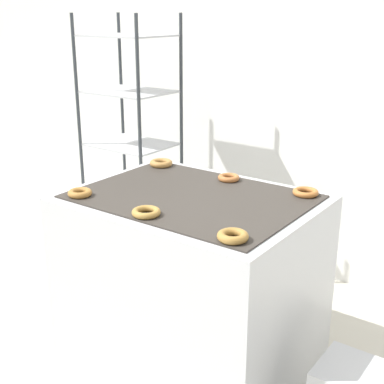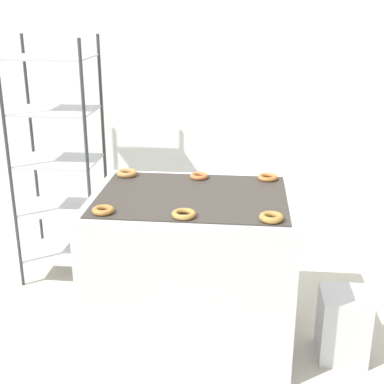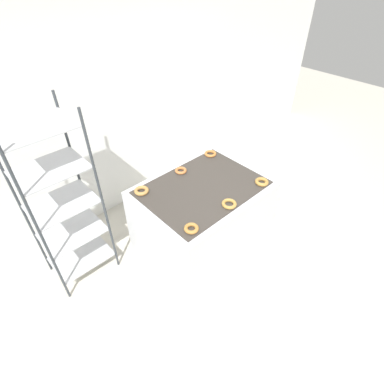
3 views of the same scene
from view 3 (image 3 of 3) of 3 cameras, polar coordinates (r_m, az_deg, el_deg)
ground_plane at (r=3.31m, az=10.87°, el=-18.37°), size 14.00×14.00×0.00m
wall_back at (r=3.65m, az=-14.10°, el=16.38°), size 8.00×0.05×2.80m
fryer_machine at (r=3.20m, az=1.84°, el=-5.91°), size 1.23×0.94×0.98m
baking_rack_cart at (r=2.99m, az=-23.56°, el=-2.04°), size 0.60×0.48×1.86m
glaze_bin at (r=3.88m, az=13.10°, el=-2.83°), size 0.29×0.30×0.43m
donut_near_left at (r=2.45m, az=-0.11°, el=-6.95°), size 0.12×0.12×0.03m
donut_near_center at (r=2.68m, az=7.09°, el=-2.26°), size 0.13×0.13×0.03m
donut_near_right at (r=2.98m, az=13.14°, el=1.90°), size 0.13×0.13×0.04m
donut_far_left at (r=2.84m, az=-9.59°, el=0.25°), size 0.14×0.14×0.04m
donut_far_center at (r=3.06m, az=-2.14°, el=4.11°), size 0.12×0.12×0.03m
donut_far_right at (r=3.33m, az=3.52°, el=7.31°), size 0.13×0.13×0.03m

